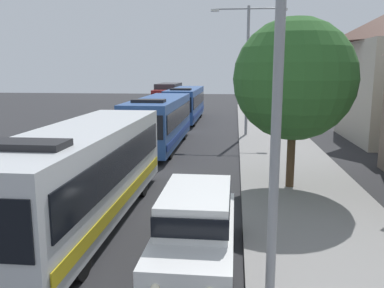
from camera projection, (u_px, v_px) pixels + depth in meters
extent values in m
cube|color=silver|center=(84.00, 171.00, 12.34)|extent=(2.50, 10.68, 2.70)
cube|color=black|center=(124.00, 161.00, 12.14)|extent=(0.04, 9.82, 1.00)
cube|color=black|center=(44.00, 159.00, 12.40)|extent=(0.04, 9.82, 1.00)
cube|color=gold|center=(125.00, 197.00, 12.35)|extent=(0.03, 10.14, 0.36)
cube|color=black|center=(28.00, 145.00, 8.94)|extent=(1.75, 0.90, 0.16)
cylinder|color=black|center=(79.00, 259.00, 9.21)|extent=(0.28, 1.00, 1.00)
cylinder|color=black|center=(142.00, 183.00, 15.31)|extent=(0.28, 1.00, 1.00)
cylinder|color=black|center=(86.00, 181.00, 15.54)|extent=(0.28, 1.00, 1.00)
cube|color=#284C8C|center=(160.00, 120.00, 24.69)|extent=(2.50, 10.53, 2.70)
cube|color=black|center=(180.00, 115.00, 24.49)|extent=(0.04, 9.69, 1.00)
cube|color=black|center=(140.00, 114.00, 24.76)|extent=(0.04, 9.69, 1.00)
cube|color=black|center=(140.00, 127.00, 19.47)|extent=(2.30, 0.04, 1.20)
cube|color=navy|center=(181.00, 133.00, 24.70)|extent=(0.03, 10.00, 0.36)
cube|color=black|center=(149.00, 101.00, 21.34)|extent=(1.75, 0.90, 0.16)
cylinder|color=black|center=(169.00, 150.00, 21.61)|extent=(0.28, 1.00, 1.00)
cylinder|color=black|center=(129.00, 149.00, 21.84)|extent=(0.28, 1.00, 1.00)
cylinder|color=black|center=(184.00, 132.00, 27.63)|extent=(0.28, 1.00, 1.00)
cylinder|color=black|center=(152.00, 132.00, 27.86)|extent=(0.28, 1.00, 1.00)
cube|color=#284C8C|center=(186.00, 103.00, 37.25)|extent=(2.50, 10.96, 2.70)
cube|color=black|center=(199.00, 99.00, 37.05)|extent=(0.04, 10.08, 1.00)
cube|color=black|center=(172.00, 99.00, 37.32)|extent=(0.04, 10.08, 1.00)
cube|color=black|center=(177.00, 105.00, 31.82)|extent=(2.30, 0.04, 1.20)
cube|color=navy|center=(199.00, 112.00, 37.26)|extent=(0.03, 10.41, 0.36)
cube|color=black|center=(181.00, 89.00, 33.77)|extent=(1.75, 0.90, 0.16)
cylinder|color=black|center=(194.00, 120.00, 34.03)|extent=(0.28, 1.00, 1.00)
cylinder|color=black|center=(168.00, 120.00, 34.26)|extent=(0.28, 1.00, 1.00)
cylinder|color=black|center=(200.00, 113.00, 40.30)|extent=(0.28, 1.00, 1.00)
cylinder|color=black|center=(179.00, 112.00, 40.53)|extent=(0.28, 1.00, 1.00)
cube|color=white|center=(196.00, 238.00, 9.82)|extent=(1.84, 4.99, 0.80)
cube|color=white|center=(196.00, 205.00, 9.82)|extent=(1.62, 2.89, 0.80)
cube|color=black|center=(196.00, 205.00, 9.82)|extent=(1.66, 2.99, 0.44)
sphere|color=#F9EFCC|center=(155.00, 288.00, 7.39)|extent=(0.18, 0.18, 0.18)
cylinder|color=black|center=(150.00, 283.00, 8.46)|extent=(0.22, 0.70, 0.70)
cylinder|color=black|center=(228.00, 287.00, 8.28)|extent=(0.22, 0.70, 0.70)
cylinder|color=black|center=(173.00, 226.00, 11.48)|extent=(0.22, 0.70, 0.70)
cylinder|color=black|center=(230.00, 229.00, 11.31)|extent=(0.22, 0.70, 0.70)
cube|color=maroon|center=(163.00, 100.00, 43.87)|extent=(2.30, 1.80, 2.20)
cube|color=#333338|center=(169.00, 95.00, 47.74)|extent=(2.35, 6.26, 2.70)
cube|color=black|center=(161.00, 98.00, 42.91)|extent=(2.07, 0.04, 0.90)
cylinder|color=black|center=(154.00, 109.00, 44.16)|extent=(0.26, 0.90, 0.90)
cylinder|color=black|center=(172.00, 109.00, 43.94)|extent=(0.26, 0.90, 0.90)
cylinder|color=black|center=(163.00, 105.00, 49.38)|extent=(0.26, 0.90, 0.90)
cylinder|color=black|center=(179.00, 105.00, 49.16)|extent=(0.26, 0.90, 0.90)
cylinder|color=gray|center=(278.00, 90.00, 7.64)|extent=(0.20, 0.20, 8.48)
cylinder|color=gray|center=(247.00, 72.00, 28.15)|extent=(0.20, 0.20, 8.92)
cylinder|color=gray|center=(232.00, 9.00, 27.49)|extent=(2.32, 0.10, 0.10)
cube|color=silver|center=(215.00, 10.00, 27.63)|extent=(0.56, 0.28, 0.16)
cylinder|color=gray|center=(266.00, 8.00, 27.25)|extent=(2.32, 0.10, 0.10)
cube|color=silver|center=(283.00, 9.00, 27.14)|extent=(0.56, 0.28, 0.16)
cylinder|color=#4C3823|center=(291.00, 157.00, 15.92)|extent=(0.32, 0.32, 2.38)
sphere|color=#2D6028|center=(294.00, 79.00, 15.36)|extent=(4.70, 4.70, 4.70)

